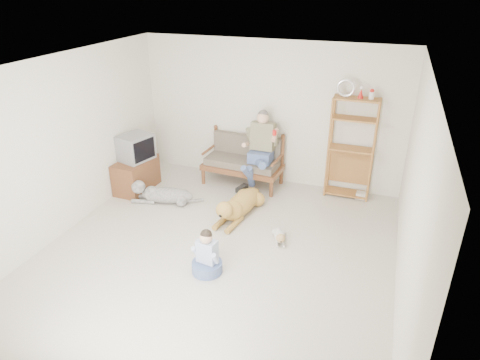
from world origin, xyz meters
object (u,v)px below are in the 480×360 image
at_px(etagere, 351,148).
at_px(golden_retriever, 239,205).
at_px(loveseat, 243,159).
at_px(tv_stand, 136,175).

xyz_separation_m(etagere, golden_retriever, (-1.63, -1.38, -0.75)).
bearing_deg(loveseat, golden_retriever, -71.13).
bearing_deg(loveseat, etagere, 6.86).
bearing_deg(tv_stand, golden_retriever, -5.79).
height_order(loveseat, golden_retriever, loveseat).
xyz_separation_m(loveseat, etagere, (1.98, 0.12, 0.46)).
relative_size(loveseat, golden_retriever, 0.97).
height_order(loveseat, tv_stand, loveseat).
bearing_deg(golden_retriever, tv_stand, -179.40).
xyz_separation_m(tv_stand, golden_retriever, (2.16, -0.30, -0.10)).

